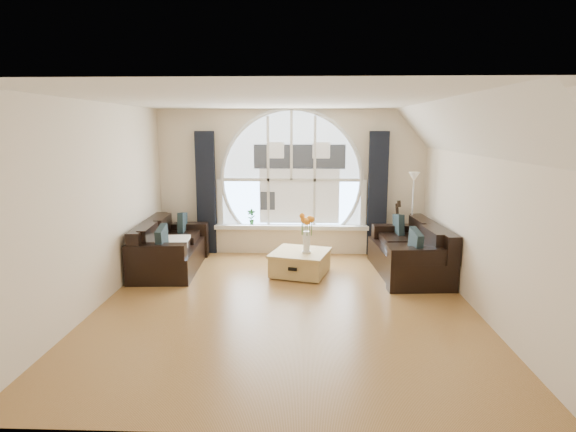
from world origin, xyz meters
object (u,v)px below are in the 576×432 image
object	(u,v)px
coffee_chest	(300,262)
vase_flowers	(307,229)
potted_plant	(251,217)
sofa_left	(171,246)
floor_lamp	(412,217)
guitar	(397,228)
sofa_right	(409,250)

from	to	relation	value
coffee_chest	vase_flowers	xyz separation A→B (m)	(0.10, -0.06, 0.56)
vase_flowers	potted_plant	world-z (taller)	vase_flowers
sofa_left	coffee_chest	bearing A→B (deg)	-8.62
coffee_chest	potted_plant	size ratio (longest dim) A/B	2.89
vase_flowers	sofa_left	bearing A→B (deg)	173.10
sofa_left	coffee_chest	xyz separation A→B (m)	(2.18, -0.22, -0.19)
coffee_chest	potted_plant	world-z (taller)	potted_plant
vase_flowers	floor_lamp	world-z (taller)	floor_lamp
floor_lamp	vase_flowers	bearing A→B (deg)	-153.90
guitar	potted_plant	world-z (taller)	guitar
sofa_left	floor_lamp	xyz separation A→B (m)	(4.15, 0.64, 0.40)
sofa_right	potted_plant	size ratio (longest dim) A/B	6.30
vase_flowers	guitar	bearing A→B (deg)	36.91
sofa_left	vase_flowers	size ratio (longest dim) A/B	2.62
guitar	coffee_chest	bearing A→B (deg)	-166.01
sofa_right	coffee_chest	distance (m)	1.77
sofa_right	potted_plant	bearing A→B (deg)	151.48
floor_lamp	potted_plant	size ratio (longest dim) A/B	5.35
coffee_chest	floor_lamp	bearing A→B (deg)	39.04
coffee_chest	vase_flowers	distance (m)	0.57
sofa_left	coffee_chest	world-z (taller)	sofa_left
sofa_left	sofa_right	xyz separation A→B (m)	(3.94, -0.13, 0.00)
sofa_right	floor_lamp	distance (m)	0.89
coffee_chest	guitar	world-z (taller)	guitar
sofa_right	floor_lamp	bearing A→B (deg)	70.83
floor_lamp	potted_plant	world-z (taller)	floor_lamp
floor_lamp	guitar	bearing A→B (deg)	119.14
sofa_right	coffee_chest	size ratio (longest dim) A/B	2.18
sofa_left	potted_plant	bearing A→B (deg)	38.69
coffee_chest	guitar	distance (m)	2.17
coffee_chest	vase_flowers	bearing A→B (deg)	-15.28
coffee_chest	vase_flowers	size ratio (longest dim) A/B	1.24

